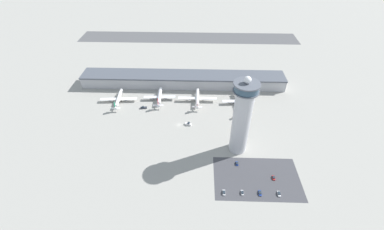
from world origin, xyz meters
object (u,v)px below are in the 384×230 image
Objects in this scene: car_yellow_taxi at (224,193)px; car_red_hatchback at (237,163)px; airplane_gate_charlie at (197,98)px; car_green_van at (242,193)px; airplane_gate_bravo at (159,97)px; car_navy_sedan at (274,178)px; airplane_gate_delta at (239,101)px; airplane_gate_alpha at (118,99)px; car_white_wagon at (260,193)px; control_tower at (242,117)px; service_truck_catering at (144,108)px; service_truck_fuel at (188,124)px; car_silver_sedan at (279,194)px.

car_red_hatchback is at bearing 66.02° from car_yellow_taxi.
car_green_van is at bearing -73.15° from airplane_gate_charlie.
airplane_gate_bravo is 8.08× the size of car_navy_sedan.
airplane_gate_charlie is at bearing 121.15° from car_navy_sedan.
airplane_gate_delta is 81.01m from car_red_hatchback.
airplane_gate_charlie reaches higher than car_red_hatchback.
airplane_gate_bravo is 7.35× the size of car_yellow_taxi.
airplane_gate_charlie is at bearing 106.85° from car_green_van.
airplane_gate_alpha is at bearing 133.58° from car_yellow_taxi.
airplane_gate_charlie reaches higher than car_white_wagon.
control_tower is 57.02m from car_yellow_taxi.
car_navy_sedan is (112.70, -83.24, -0.31)m from service_truck_catering.
airplane_gate_delta is 107.06m from car_white_wagon.
airplane_gate_delta is at bearing 34.09° from service_truck_fuel.
service_truck_fuel is (31.81, -38.93, -2.98)m from airplane_gate_bravo.
airplane_gate_delta reaches higher than service_truck_fuel.
car_silver_sedan is 1.08× the size of car_green_van.
control_tower is at bearing 104.95° from car_white_wagon.
control_tower is at bearing -42.68° from airplane_gate_bravo.
service_truck_catering is at bearing -134.16° from airplane_gate_bravo.
control_tower is 51.03m from car_navy_sedan.
airplane_gate_charlie is at bearing 111.26° from car_red_hatchback.
car_navy_sedan reaches higher than car_red_hatchback.
control_tower is 37.66m from car_red_hatchback.
car_yellow_taxi is (-12.06, -27.12, 0.04)m from car_red_hatchback.
car_silver_sedan is at bearing -47.41° from service_truck_fuel.
service_truck_fuel is at bearing -102.03° from airplane_gate_charlie.
airplane_gate_alpha is 8.39× the size of car_yellow_taxi.
service_truck_fuel is 90.59m from car_white_wagon.
service_truck_catering is at bearing 132.14° from car_green_van.
car_silver_sedan is 1.10× the size of car_red_hatchback.
car_red_hatchback is 29.68m from car_yellow_taxi.
car_navy_sedan is at bearing -58.85° from airplane_gate_charlie.
service_truck_catering is at bearing 135.98° from car_white_wagon.
car_navy_sedan is (15.95, -93.36, -3.38)m from airplane_gate_delta.
service_truck_catering is at bearing 127.53° from car_yellow_taxi.
car_red_hatchback is (72.31, -85.12, -3.45)m from airplane_gate_bravo.
airplane_gate_charlie reaches higher than car_yellow_taxi.
control_tower is 14.85× the size of car_white_wagon.
car_red_hatchback is (114.56, -80.59, -3.11)m from airplane_gate_alpha.
airplane_gate_bravo is at bearing 131.47° from car_silver_sedan.
airplane_gate_delta is 97.32m from service_truck_catering.
airplane_gate_alpha is at bearing 179.88° from airplane_gate_delta.
car_navy_sedan is (98.20, -98.17, -3.45)m from airplane_gate_bravo.
car_silver_sedan is (113.46, -97.06, -0.26)m from service_truck_catering.
car_green_van is 28.50m from car_navy_sedan.
airplane_gate_alpha is 0.90× the size of airplane_gate_delta.
service_truck_catering is at bearing 141.04° from car_red_hatchback.
airplane_gate_charlie is at bearing 117.19° from control_tower.
airplane_gate_delta is at bearing -4.42° from airplane_gate_charlie.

